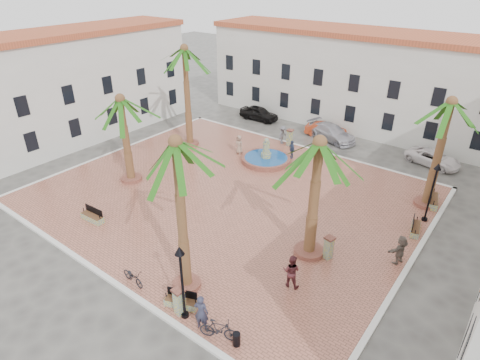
# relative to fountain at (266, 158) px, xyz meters

# --- Properties ---
(ground) EXTENTS (120.00, 120.00, 0.00)m
(ground) POSITION_rel_fountain_xyz_m (0.93, -6.18, -0.44)
(ground) COLOR #56544F
(ground) RESTS_ON ground
(plaza) EXTENTS (26.00, 22.00, 0.15)m
(plaza) POSITION_rel_fountain_xyz_m (0.93, -6.18, -0.37)
(plaza) COLOR #A9624D
(plaza) RESTS_ON ground
(kerb_n) EXTENTS (26.30, 0.30, 0.16)m
(kerb_n) POSITION_rel_fountain_xyz_m (0.93, 4.82, -0.36)
(kerb_n) COLOR silver
(kerb_n) RESTS_ON ground
(kerb_s) EXTENTS (26.30, 0.30, 0.16)m
(kerb_s) POSITION_rel_fountain_xyz_m (0.93, -17.18, -0.36)
(kerb_s) COLOR silver
(kerb_s) RESTS_ON ground
(kerb_e) EXTENTS (0.30, 22.30, 0.16)m
(kerb_e) POSITION_rel_fountain_xyz_m (13.93, -6.18, -0.36)
(kerb_e) COLOR silver
(kerb_e) RESTS_ON ground
(kerb_w) EXTENTS (0.30, 22.30, 0.16)m
(kerb_w) POSITION_rel_fountain_xyz_m (-12.07, -6.18, -0.36)
(kerb_w) COLOR silver
(kerb_w) RESTS_ON ground
(building_north) EXTENTS (30.40, 7.40, 9.50)m
(building_north) POSITION_rel_fountain_xyz_m (0.93, 13.82, 4.32)
(building_north) COLOR silver
(building_north) RESTS_ON ground
(building_west) EXTENTS (6.40, 24.40, 10.00)m
(building_west) POSITION_rel_fountain_xyz_m (-18.06, -6.18, 4.58)
(building_west) COLOR silver
(building_west) RESTS_ON ground
(fountain) EXTENTS (4.15, 4.15, 2.15)m
(fountain) POSITION_rel_fountain_xyz_m (0.00, 0.00, 0.00)
(fountain) COLOR brown
(fountain) RESTS_ON plaza
(palm_nw) EXTENTS (5.22, 5.22, 9.07)m
(palm_nw) POSITION_rel_fountain_xyz_m (-7.76, -1.20, 7.51)
(palm_nw) COLOR brown
(palm_nw) RESTS_ON plaza
(palm_sw) EXTENTS (5.29, 5.29, 6.86)m
(palm_sw) POSITION_rel_fountain_xyz_m (-6.49, -9.13, 5.37)
(palm_sw) COLOR brown
(palm_sw) RESTS_ON plaza
(palm_s) EXTENTS (4.74, 4.74, 8.45)m
(palm_s) POSITION_rel_fountain_xyz_m (5.19, -15.00, 6.99)
(palm_s) COLOR brown
(palm_s) RESTS_ON plaza
(palm_e) EXTENTS (5.60, 5.60, 7.34)m
(palm_e) POSITION_rel_fountain_xyz_m (8.93, -8.73, 5.78)
(palm_e) COLOR brown
(palm_e) RESTS_ON plaza
(palm_ne) EXTENTS (5.30, 5.30, 7.77)m
(palm_ne) POSITION_rel_fountain_xyz_m (12.84, 1.01, 6.25)
(palm_ne) COLOR brown
(palm_ne) RESTS_ON plaza
(bench_s) EXTENTS (1.77, 0.63, 0.92)m
(bench_s) POSITION_rel_fountain_xyz_m (-3.97, -14.37, -0.03)
(bench_s) COLOR gray
(bench_s) RESTS_ON plaza
(bench_se) EXTENTS (1.72, 1.08, 0.87)m
(bench_se) POSITION_rel_fountain_xyz_m (5.98, -16.20, -0.05)
(bench_se) COLOR gray
(bench_se) RESTS_ON plaza
(bench_e) EXTENTS (0.86, 1.76, 0.89)m
(bench_e) POSITION_rel_fountain_xyz_m (13.21, -2.84, -0.04)
(bench_e) COLOR gray
(bench_e) RESTS_ON plaza
(bench_ne) EXTENTS (1.06, 2.10, 1.06)m
(bench_ne) POSITION_rel_fountain_xyz_m (13.18, 1.35, 0.01)
(bench_ne) COLOR gray
(bench_ne) RESTS_ON plaza
(lamppost_s) EXTENTS (0.45, 0.45, 4.14)m
(lamppost_s) POSITION_rel_fountain_xyz_m (6.59, -16.58, 2.51)
(lamppost_s) COLOR black
(lamppost_s) RESTS_ON plaza
(lamppost_e) EXTENTS (0.45, 0.45, 4.16)m
(lamppost_e) POSITION_rel_fountain_xyz_m (13.33, -1.11, 2.53)
(lamppost_e) COLOR black
(lamppost_e) RESTS_ON plaza
(bollard_se) EXTENTS (0.59, 0.59, 1.49)m
(bollard_se) POSITION_rel_fountain_xyz_m (6.26, -16.58, 0.48)
(bollard_se) COLOR gray
(bollard_se) RESTS_ON plaza
(bollard_n) EXTENTS (0.60, 0.60, 1.55)m
(bollard_n) POSITION_rel_fountain_xyz_m (-0.22, 4.22, 0.51)
(bollard_n) COLOR gray
(bollard_n) RESTS_ON plaza
(bollard_e) EXTENTS (0.62, 0.62, 1.44)m
(bollard_e) POSITION_rel_fountain_xyz_m (10.01, -8.49, 0.45)
(bollard_e) COLOR gray
(bollard_e) RESTS_ON plaza
(litter_bin) EXTENTS (0.35, 0.35, 0.68)m
(litter_bin) POSITION_rel_fountain_xyz_m (9.54, -16.37, 0.05)
(litter_bin) COLOR black
(litter_bin) RESTS_ON plaza
(cyclist_a) EXTENTS (0.81, 0.67, 1.90)m
(cyclist_a) POSITION_rel_fountain_xyz_m (7.69, -16.58, 0.66)
(cyclist_a) COLOR #2B2C41
(cyclist_a) RESTS_ON plaza
(bicycle_a) EXTENTS (1.69, 0.71, 0.86)m
(bicycle_a) POSITION_rel_fountain_xyz_m (2.84, -16.58, 0.14)
(bicycle_a) COLOR black
(bicycle_a) RESTS_ON plaza
(cyclist_b) EXTENTS (1.08, 0.93, 1.91)m
(cyclist_b) POSITION_rel_fountain_xyz_m (9.49, -11.71, 0.66)
(cyclist_b) COLOR #57242A
(cyclist_b) RESTS_ON plaza
(bicycle_b) EXTENTS (1.88, 1.20, 1.10)m
(bicycle_b) POSITION_rel_fountain_xyz_m (8.72, -16.58, 0.26)
(bicycle_b) COLOR black
(bicycle_b) RESTS_ON plaza
(pedestrian_fountain_a) EXTENTS (0.83, 0.55, 1.69)m
(pedestrian_fountain_a) POSITION_rel_fountain_xyz_m (-2.85, -0.06, 0.55)
(pedestrian_fountain_a) COLOR #9A7B66
(pedestrian_fountain_a) RESTS_ON plaza
(pedestrian_fountain_b) EXTENTS (1.01, 0.85, 1.62)m
(pedestrian_fountain_b) POSITION_rel_fountain_xyz_m (1.32, 1.97, 0.52)
(pedestrian_fountain_b) COLOR #344260
(pedestrian_fountain_b) RESTS_ON plaza
(pedestrian_north) EXTENTS (0.67, 1.14, 1.73)m
(pedestrian_north) POSITION_rel_fountain_xyz_m (-1.01, 4.22, 0.58)
(pedestrian_north) COLOR #57575D
(pedestrian_north) RESTS_ON plaza
(pedestrian_east) EXTENTS (1.03, 1.72, 1.77)m
(pedestrian_east) POSITION_rel_fountain_xyz_m (13.33, -6.44, 0.59)
(pedestrian_east) COLOR #68594F
(pedestrian_east) RESTS_ON plaza
(car_black) EXTENTS (4.41, 1.88, 1.49)m
(car_black) POSITION_rel_fountain_xyz_m (-6.81, 8.64, 0.30)
(car_black) COLOR black
(car_black) RESTS_ON ground
(car_red) EXTENTS (4.24, 2.32, 1.32)m
(car_red) POSITION_rel_fountain_xyz_m (1.22, 8.68, 0.22)
(car_red) COLOR #BC3E1E
(car_red) RESTS_ON ground
(car_silver) EXTENTS (5.56, 3.55, 1.50)m
(car_silver) POSITION_rel_fountain_xyz_m (2.07, 8.18, 0.31)
(car_silver) COLOR #BCBAC4
(car_silver) RESTS_ON ground
(car_white) EXTENTS (4.80, 2.95, 1.24)m
(car_white) POSITION_rel_fountain_xyz_m (11.38, 8.28, 0.18)
(car_white) COLOR white
(car_white) RESTS_ON ground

